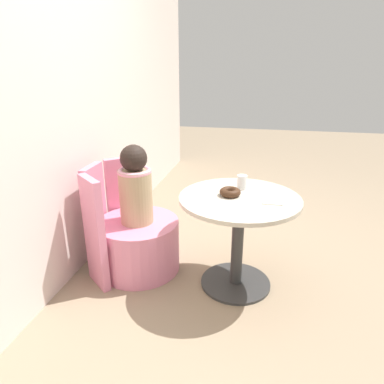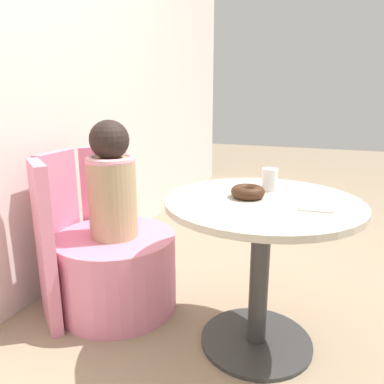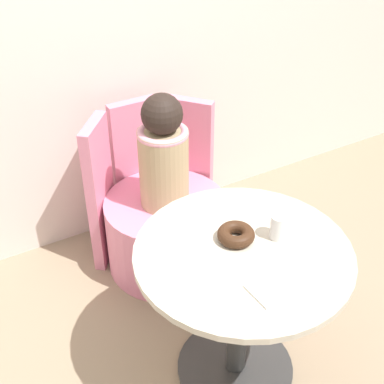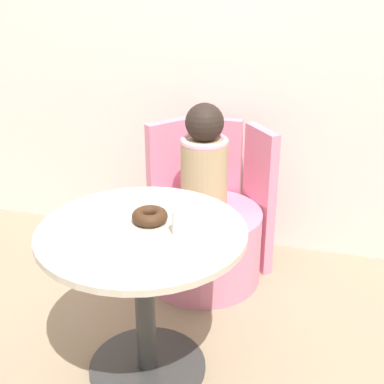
{
  "view_description": "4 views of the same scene",
  "coord_description": "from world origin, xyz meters",
  "px_view_note": "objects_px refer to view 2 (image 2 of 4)",
  "views": [
    {
      "loc": [
        -1.89,
        -0.12,
        1.37
      ],
      "look_at": [
        0.09,
        0.3,
        0.62
      ],
      "focal_mm": 32.0,
      "sensor_mm": 36.0,
      "label": 1
    },
    {
      "loc": [
        -1.3,
        -0.22,
        1.01
      ],
      "look_at": [
        0.13,
        0.31,
        0.6
      ],
      "focal_mm": 35.0,
      "sensor_mm": 36.0,
      "label": 2
    },
    {
      "loc": [
        -0.76,
        -1.09,
        1.81
      ],
      "look_at": [
        0.06,
        0.35,
        0.64
      ],
      "focal_mm": 50.0,
      "sensor_mm": 36.0,
      "label": 3
    },
    {
      "loc": [
        0.65,
        -1.55,
        1.5
      ],
      "look_at": [
        0.15,
        0.31,
        0.64
      ],
      "focal_mm": 50.0,
      "sensor_mm": 36.0,
      "label": 4
    }
  ],
  "objects_px": {
    "round_table": "(261,242)",
    "donut": "(248,192)",
    "child_figure": "(112,183)",
    "tub_chair": "(117,271)",
    "cup": "(270,180)"
  },
  "relations": [
    {
      "from": "tub_chair",
      "to": "child_figure",
      "type": "height_order",
      "value": "child_figure"
    },
    {
      "from": "round_table",
      "to": "donut",
      "type": "height_order",
      "value": "donut"
    },
    {
      "from": "round_table",
      "to": "donut",
      "type": "bearing_deg",
      "value": 81.28
    },
    {
      "from": "child_figure",
      "to": "round_table",
      "type": "bearing_deg",
      "value": -94.43
    },
    {
      "from": "donut",
      "to": "cup",
      "type": "xyz_separation_m",
      "value": [
        0.13,
        -0.06,
        0.02
      ]
    },
    {
      "from": "child_figure",
      "to": "cup",
      "type": "height_order",
      "value": "child_figure"
    },
    {
      "from": "tub_chair",
      "to": "child_figure",
      "type": "relative_size",
      "value": 1.06
    },
    {
      "from": "child_figure",
      "to": "donut",
      "type": "height_order",
      "value": "child_figure"
    },
    {
      "from": "tub_chair",
      "to": "round_table",
      "type": "bearing_deg",
      "value": -94.43
    },
    {
      "from": "round_table",
      "to": "donut",
      "type": "xyz_separation_m",
      "value": [
        0.01,
        0.06,
        0.19
      ]
    },
    {
      "from": "round_table",
      "to": "tub_chair",
      "type": "relative_size",
      "value": 1.31
    },
    {
      "from": "round_table",
      "to": "cup",
      "type": "distance_m",
      "value": 0.26
    },
    {
      "from": "donut",
      "to": "cup",
      "type": "distance_m",
      "value": 0.15
    },
    {
      "from": "donut",
      "to": "tub_chair",
      "type": "bearing_deg",
      "value": 85.99
    },
    {
      "from": "child_figure",
      "to": "donut",
      "type": "xyz_separation_m",
      "value": [
        -0.04,
        -0.63,
        0.03
      ]
    }
  ]
}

